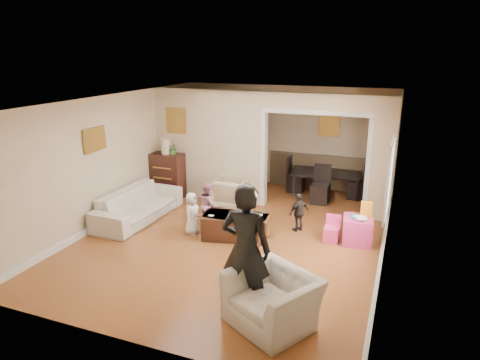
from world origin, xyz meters
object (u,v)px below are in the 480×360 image
at_px(cyan_cup, 353,216).
at_px(child_kneel_b, 209,205).
at_px(table_lamp, 166,146).
at_px(armchair_front, 272,300).
at_px(dresser, 167,176).
at_px(coffee_table, 235,226).
at_px(child_kneel_a, 192,214).
at_px(adult_person, 246,250).
at_px(child_toddler, 299,212).
at_px(armchair_back, 230,193).
at_px(dining_table, 325,183).
at_px(coffee_cup, 239,215).
at_px(play_table, 357,230).
at_px(sofa, 138,205).

bearing_deg(cyan_cup, child_kneel_b, -175.03).
bearing_deg(table_lamp, armchair_front, -45.71).
height_order(dresser, table_lamp, table_lamp).
xyz_separation_m(coffee_table, child_kneel_a, (-0.85, -0.15, 0.19)).
distance_m(adult_person, child_toddler, 3.00).
height_order(armchair_back, adult_person, adult_person).
relative_size(child_kneel_b, child_toddler, 1.18).
distance_m(armchair_back, child_toddler, 1.96).
bearing_deg(table_lamp, dining_table, 23.67).
xyz_separation_m(armchair_back, armchair_front, (2.19, -3.89, 0.02)).
bearing_deg(child_kneel_a, coffee_cup, -86.59).
bearing_deg(play_table, armchair_front, -104.19).
height_order(coffee_table, dining_table, dining_table).
xyz_separation_m(dresser, table_lamp, (0.00, 0.00, 0.72)).
relative_size(coffee_cup, child_kneel_b, 0.10).
xyz_separation_m(dresser, adult_person, (3.45, -3.82, 0.38)).
height_order(cyan_cup, child_kneel_b, child_kneel_b).
height_order(dining_table, child_kneel_a, child_kneel_a).
relative_size(dining_table, adult_person, 0.90).
relative_size(sofa, dresser, 2.04).
distance_m(armchair_front, table_lamp, 5.62).
xyz_separation_m(armchair_back, dresser, (-1.68, 0.08, 0.21)).
bearing_deg(child_toddler, play_table, 119.64).
distance_m(dresser, table_lamp, 0.72).
distance_m(coffee_cup, child_kneel_a, 0.96).
bearing_deg(table_lamp, adult_person, -47.90).
bearing_deg(child_kneel_b, child_kneel_a, 128.97).
xyz_separation_m(child_kneel_b, child_toddler, (1.75, 0.45, -0.07)).
xyz_separation_m(dresser, coffee_table, (2.42, -1.62, -0.32)).
relative_size(table_lamp, adult_person, 0.19).
xyz_separation_m(armchair_back, coffee_table, (0.74, -1.54, -0.10)).
xyz_separation_m(coffee_table, cyan_cup, (2.10, 0.54, 0.31)).
relative_size(dresser, child_kneel_b, 1.17).
height_order(coffee_cup, child_toddler, child_toddler).
bearing_deg(sofa, table_lamp, 7.58).
bearing_deg(coffee_cup, child_kneel_a, -173.99).
height_order(armchair_back, coffee_cup, armchair_back).
bearing_deg(coffee_cup, coffee_table, 153.43).
distance_m(sofa, dining_table, 4.56).
height_order(dining_table, child_toddler, child_toddler).
bearing_deg(adult_person, cyan_cup, -114.01).
bearing_deg(armchair_front, child_kneel_b, 158.68).
distance_m(cyan_cup, child_toddler, 1.08).
xyz_separation_m(child_kneel_a, child_kneel_b, (0.15, 0.45, 0.04)).
relative_size(cyan_cup, dining_table, 0.05).
height_order(play_table, adult_person, adult_person).
height_order(table_lamp, coffee_table, table_lamp).
bearing_deg(child_toddler, armchair_front, 44.83).
xyz_separation_m(sofa, armchair_front, (3.72, -2.48, 0.02)).
xyz_separation_m(table_lamp, play_table, (4.62, -1.02, -1.02)).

